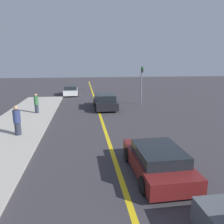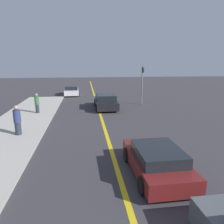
% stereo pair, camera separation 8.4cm
% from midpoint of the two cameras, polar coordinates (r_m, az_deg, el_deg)
% --- Properties ---
extents(road_center_line, '(0.20, 60.00, 0.01)m').
position_cam_midpoint_polar(road_center_line, '(17.60, -2.89, -0.83)').
color(road_center_line, gold).
rests_on(road_center_line, ground_plane).
extents(sidewalk_left, '(3.93, 27.16, 0.15)m').
position_cam_midpoint_polar(sidewalk_left, '(14.00, -25.31, -5.53)').
color(sidewalk_left, '#ADA89E').
rests_on(sidewalk_left, ground_plane).
extents(car_ahead_center, '(2.01, 3.93, 1.14)m').
position_cam_midpoint_polar(car_ahead_center, '(8.69, 11.80, -12.35)').
color(car_ahead_center, maroon).
rests_on(car_ahead_center, ground_plane).
extents(car_far_distant, '(2.01, 4.37, 1.33)m').
position_cam_midpoint_polar(car_far_distant, '(20.03, -1.51, 2.77)').
color(car_far_distant, black).
rests_on(car_far_distant, ground_plane).
extents(car_parked_left_lot, '(1.99, 3.99, 1.21)m').
position_cam_midpoint_polar(car_parked_left_lot, '(28.38, -10.43, 5.53)').
color(car_parked_left_lot, silver).
rests_on(car_parked_left_lot, ground_plane).
extents(pedestrian_near_curb, '(0.40, 0.40, 1.70)m').
position_cam_midpoint_polar(pedestrian_near_curb, '(13.43, -23.34, -2.00)').
color(pedestrian_near_curb, '#282D3D').
rests_on(pedestrian_near_curb, sidewalk_left).
extents(pedestrian_mid_group, '(0.34, 0.34, 1.58)m').
position_cam_midpoint_polar(pedestrian_mid_group, '(18.61, -18.89, 2.18)').
color(pedestrian_mid_group, '#282D3D').
rests_on(pedestrian_mid_group, sidewalk_left).
extents(traffic_light, '(0.18, 0.40, 3.72)m').
position_cam_midpoint_polar(traffic_light, '(21.74, 8.01, 7.90)').
color(traffic_light, slate).
rests_on(traffic_light, ground_plane).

